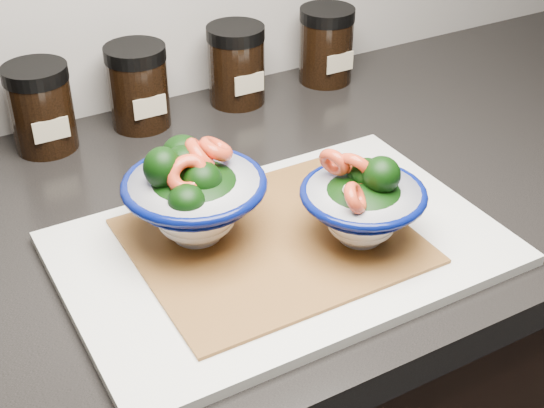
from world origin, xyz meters
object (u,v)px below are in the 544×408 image
spice_jar_e (326,45)px  spice_jar_c (138,86)px  cutting_board (282,248)px  bowl_left (194,195)px  bowl_right (363,203)px  spice_jar_d (236,65)px  spice_jar_b (41,108)px

spice_jar_e → spice_jar_c: bearing=180.0°
cutting_board → bowl_left: 0.11m
bowl_right → spice_jar_c: bowl_right is taller
spice_jar_d → spice_jar_e: bearing=0.0°
spice_jar_d → spice_jar_b: bearing=180.0°
spice_jar_c → spice_jar_d: (0.15, 0.00, 0.00)m
spice_jar_b → spice_jar_c: (0.13, 0.00, 0.00)m
spice_jar_c → spice_jar_d: bearing=0.0°
bowl_left → cutting_board: bearing=-37.1°
cutting_board → spice_jar_d: spice_jar_d is taller
spice_jar_c → spice_jar_e: size_ratio=1.00×
cutting_board → spice_jar_e: (0.28, 0.35, 0.05)m
bowl_left → spice_jar_b: bearing=105.1°
bowl_left → spice_jar_c: bowl_left is taller
spice_jar_e → bowl_left: bearing=-140.1°
spice_jar_d → spice_jar_c: bearing=180.0°
spice_jar_d → cutting_board: bearing=-110.0°
bowl_left → spice_jar_b: bowl_left is taller
bowl_left → spice_jar_b: size_ratio=1.32×
bowl_left → spice_jar_e: bearing=39.9°
bowl_left → bowl_right: bearing=-31.0°
cutting_board → spice_jar_b: spice_jar_b is taller
bowl_right → spice_jar_e: bowl_right is taller
spice_jar_b → spice_jar_e: (0.43, 0.00, 0.00)m
spice_jar_b → spice_jar_e: 0.43m
bowl_left → spice_jar_d: size_ratio=1.32×
cutting_board → spice_jar_c: 0.35m
bowl_left → spice_jar_d: 0.35m
cutting_board → spice_jar_b: (-0.15, 0.35, 0.05)m
spice_jar_d → spice_jar_e: size_ratio=1.00×
bowl_right → cutting_board: bearing=155.7°
bowl_right → spice_jar_b: bearing=120.7°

